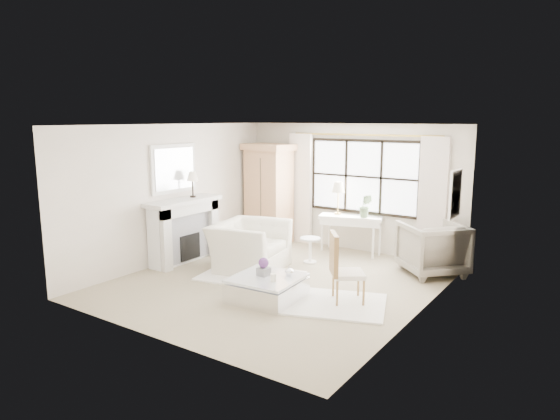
# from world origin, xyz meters

# --- Properties ---
(floor) EXTENTS (5.50, 5.50, 0.00)m
(floor) POSITION_xyz_m (0.00, 0.00, 0.00)
(floor) COLOR tan
(floor) RESTS_ON ground
(ceiling) EXTENTS (5.50, 5.50, 0.00)m
(ceiling) POSITION_xyz_m (0.00, 0.00, 2.70)
(ceiling) COLOR silver
(ceiling) RESTS_ON ground
(wall_back) EXTENTS (5.00, 0.00, 5.00)m
(wall_back) POSITION_xyz_m (0.00, 2.75, 1.35)
(wall_back) COLOR beige
(wall_back) RESTS_ON ground
(wall_front) EXTENTS (5.00, 0.00, 5.00)m
(wall_front) POSITION_xyz_m (0.00, -2.75, 1.35)
(wall_front) COLOR white
(wall_front) RESTS_ON ground
(wall_left) EXTENTS (0.00, 5.50, 5.50)m
(wall_left) POSITION_xyz_m (-2.50, 0.00, 1.35)
(wall_left) COLOR silver
(wall_left) RESTS_ON ground
(wall_right) EXTENTS (0.00, 5.50, 5.50)m
(wall_right) POSITION_xyz_m (2.50, 0.00, 1.35)
(wall_right) COLOR white
(wall_right) RESTS_ON ground
(window_pane) EXTENTS (2.40, 0.02, 1.50)m
(window_pane) POSITION_xyz_m (0.30, 2.73, 1.60)
(window_pane) COLOR white
(window_pane) RESTS_ON wall_back
(window_frame) EXTENTS (2.50, 0.04, 1.50)m
(window_frame) POSITION_xyz_m (0.30, 2.72, 1.60)
(window_frame) COLOR black
(window_frame) RESTS_ON wall_back
(curtain_rod) EXTENTS (3.30, 0.04, 0.04)m
(curtain_rod) POSITION_xyz_m (0.30, 2.67, 2.47)
(curtain_rod) COLOR #AA8B3B
(curtain_rod) RESTS_ON wall_back
(curtain_left) EXTENTS (0.55, 0.10, 2.47)m
(curtain_left) POSITION_xyz_m (-1.20, 2.65, 1.24)
(curtain_left) COLOR white
(curtain_left) RESTS_ON ground
(curtain_right) EXTENTS (0.55, 0.10, 2.47)m
(curtain_right) POSITION_xyz_m (1.80, 2.65, 1.24)
(curtain_right) COLOR beige
(curtain_right) RESTS_ON ground
(fireplace) EXTENTS (0.58, 1.66, 1.26)m
(fireplace) POSITION_xyz_m (-2.27, 0.00, 0.65)
(fireplace) COLOR silver
(fireplace) RESTS_ON ground
(mirror_frame) EXTENTS (0.05, 1.15, 0.95)m
(mirror_frame) POSITION_xyz_m (-2.47, 0.00, 1.84)
(mirror_frame) COLOR silver
(mirror_frame) RESTS_ON wall_left
(mirror_glass) EXTENTS (0.02, 1.00, 0.80)m
(mirror_glass) POSITION_xyz_m (-2.44, 0.00, 1.84)
(mirror_glass) COLOR silver
(mirror_glass) RESTS_ON wall_left
(art_frame) EXTENTS (0.04, 0.62, 0.82)m
(art_frame) POSITION_xyz_m (2.47, 1.70, 1.55)
(art_frame) COLOR silver
(art_frame) RESTS_ON wall_right
(art_canvas) EXTENTS (0.01, 0.52, 0.72)m
(art_canvas) POSITION_xyz_m (2.45, 1.70, 1.55)
(art_canvas) COLOR beige
(art_canvas) RESTS_ON wall_right
(mantel_lamp) EXTENTS (0.22, 0.22, 0.51)m
(mantel_lamp) POSITION_xyz_m (-2.24, 0.27, 1.65)
(mantel_lamp) COLOR black
(mantel_lamp) RESTS_ON fireplace
(armoire) EXTENTS (1.20, 0.84, 2.24)m
(armoire) POSITION_xyz_m (-1.85, 2.31, 1.14)
(armoire) COLOR tan
(armoire) RESTS_ON floor
(console_table) EXTENTS (1.37, 0.80, 0.80)m
(console_table) POSITION_xyz_m (0.18, 2.43, 0.40)
(console_table) COLOR white
(console_table) RESTS_ON floor
(console_lamp) EXTENTS (0.28, 0.28, 0.69)m
(console_lamp) POSITION_xyz_m (-0.14, 2.44, 1.36)
(console_lamp) COLOR #B99040
(console_lamp) RESTS_ON console_table
(orchid_plant) EXTENTS (0.32, 0.28, 0.48)m
(orchid_plant) POSITION_xyz_m (0.51, 2.43, 1.04)
(orchid_plant) COLOR #55704B
(orchid_plant) RESTS_ON console_table
(side_table) EXTENTS (0.40, 0.40, 0.51)m
(side_table) POSITION_xyz_m (-0.14, 1.33, 0.33)
(side_table) COLOR white
(side_table) RESTS_ON floor
(rug_left) EXTENTS (1.93, 1.53, 0.03)m
(rug_left) POSITION_xyz_m (-0.57, -0.04, 0.02)
(rug_left) COLOR white
(rug_left) RESTS_ON floor
(rug_right) EXTENTS (1.94, 1.69, 0.03)m
(rug_right) POSITION_xyz_m (1.28, -0.42, 0.02)
(rug_right) COLOR white
(rug_right) RESTS_ON floor
(club_armchair) EXTENTS (1.42, 1.56, 0.89)m
(club_armchair) POSITION_xyz_m (-0.88, 0.33, 0.44)
(club_armchair) COLOR silver
(club_armchair) RESTS_ON floor
(wingback_chair) EXTENTS (1.47, 1.47, 0.96)m
(wingback_chair) POSITION_xyz_m (2.06, 1.97, 0.48)
(wingback_chair) COLOR gray
(wingback_chair) RESTS_ON floor
(french_chair) EXTENTS (0.68, 0.67, 1.08)m
(french_chair) POSITION_xyz_m (1.42, -0.21, 0.31)
(french_chair) COLOR #A07743
(french_chair) RESTS_ON floor
(coffee_table) EXTENTS (1.07, 1.07, 0.38)m
(coffee_table) POSITION_xyz_m (0.35, -0.81, 0.18)
(coffee_table) COLOR white
(coffee_table) RESTS_ON floor
(planter_box) EXTENTS (0.18, 0.18, 0.13)m
(planter_box) POSITION_xyz_m (0.27, -0.79, 0.44)
(planter_box) COLOR slate
(planter_box) RESTS_ON coffee_table
(planter_flowers) EXTENTS (0.16, 0.16, 0.16)m
(planter_flowers) POSITION_xyz_m (0.27, -0.79, 0.59)
(planter_flowers) COLOR #5E2F77
(planter_flowers) RESTS_ON planter_box
(pillar_candle) EXTENTS (0.09, 0.09, 0.12)m
(pillar_candle) POSITION_xyz_m (0.56, -0.95, 0.44)
(pillar_candle) COLOR white
(pillar_candle) RESTS_ON coffee_table
(coffee_vase) EXTENTS (0.17, 0.17, 0.15)m
(coffee_vase) POSITION_xyz_m (0.60, -0.56, 0.46)
(coffee_vase) COLOR white
(coffee_vase) RESTS_ON coffee_table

